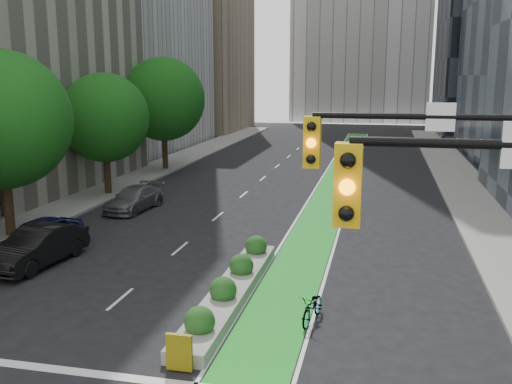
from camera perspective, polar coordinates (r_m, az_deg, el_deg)
The scene contains 13 objects.
sidewalk_left at distance 40.95m, azimuth -13.64°, elevation 0.72°, with size 3.60×90.00×0.15m, color gray.
sidewalk_right at distance 37.28m, azimuth 21.04°, elevation -0.80°, with size 3.60×90.00×0.15m, color gray.
bike_lane_paint at distance 41.87m, azimuth 8.07°, elevation 1.07°, with size 2.20×70.00×0.01m, color #1B9823.
building_tan_far at distance 81.54m, azimuth -6.42°, elevation 15.36°, with size 14.00×16.00×26.00m, color tan.
building_dark_end at distance 80.53m, azimuth 23.28°, elevation 15.28°, with size 14.00×18.00×28.00m, color black.
tree_mid at distance 28.77m, azimuth -24.14°, elevation 6.58°, with size 6.40×6.40×8.78m.
tree_midfar at distance 37.31m, azimuth -14.91°, elevation 7.17°, with size 5.60×5.60×7.76m.
tree_far at distance 46.37m, azimuth -9.25°, elevation 9.13°, with size 6.60×6.60×9.00m.
median_planter at distance 20.09m, azimuth -2.47°, elevation -9.45°, with size 1.20×10.26×1.10m.
bicycle at distance 18.26m, azimuth 5.68°, elevation -11.37°, with size 0.63×1.82×0.96m, color gray.
parked_car_left_near at distance 26.19m, azimuth -20.98°, elevation -4.24°, with size 1.85×4.61×1.57m, color #0B0B45.
parked_car_left_mid at distance 24.78m, azimuth -20.99°, elevation -5.11°, with size 1.67×4.78×1.57m, color black.
parked_car_left_far at distance 33.30m, azimuth -12.08°, elevation -0.64°, with size 1.87×4.60×1.33m, color #585A5D.
Camera 1 is at (6.09, -11.06, 7.59)m, focal length 40.00 mm.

